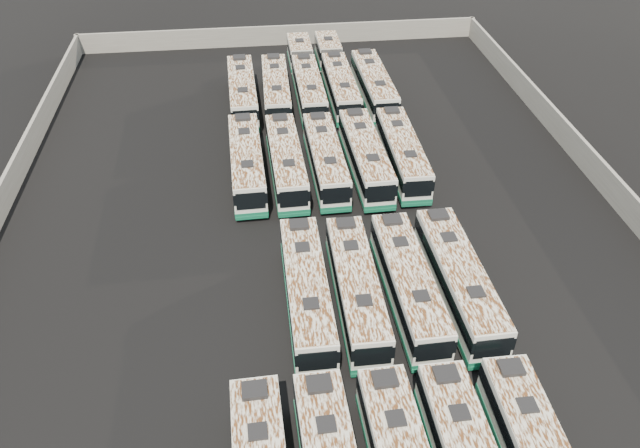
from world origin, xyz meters
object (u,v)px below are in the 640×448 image
at_px(bus_midback_far_right, 402,153).
at_px(bus_back_right, 336,75).
at_px(bus_back_far_left, 243,92).
at_px(bus_midback_far_left, 247,162).
at_px(bus_midfront_far_right, 459,280).
at_px(bus_midback_right, 365,156).
at_px(bus_back_far_right, 374,86).
at_px(bus_back_center, 306,77).
at_px(bus_midfront_left, 307,291).
at_px(bus_back_left, 276,90).
at_px(bus_midfront_center, 356,288).
at_px(bus_midback_center, 326,159).
at_px(bus_midfront_right, 408,284).
at_px(bus_midback_left, 286,161).

distance_m(bus_midback_far_right, bus_back_right, 15.71).
bearing_deg(bus_back_far_left, bus_midback_far_left, -91.04).
xyz_separation_m(bus_midfront_far_right, bus_midback_right, (-3.02, 14.79, -0.01)).
bearing_deg(bus_back_far_right, bus_back_center, 153.45).
bearing_deg(bus_back_center, bus_back_right, 1.65).
relative_size(bus_midfront_left, bus_midfront_far_right, 0.98).
height_order(bus_midback_right, bus_back_far_right, bus_back_far_right).
distance_m(bus_midfront_left, bus_midfront_far_right, 9.17).
bearing_deg(bus_back_right, bus_back_left, -154.94).
relative_size(bus_midfront_left, bus_midfront_center, 1.02).
height_order(bus_midback_far_right, bus_back_right, bus_midback_far_right).
bearing_deg(bus_midback_far_right, bus_midback_center, -177.71).
bearing_deg(bus_back_right, bus_midfront_center, -95.88).
height_order(bus_midfront_center, bus_midfront_right, bus_midfront_right).
relative_size(bus_midfront_right, bus_midback_right, 0.98).
distance_m(bus_midfront_far_right, bus_back_far_right, 27.32).
bearing_deg(bus_midback_center, bus_back_far_left, 115.22).
bearing_deg(bus_midback_far_right, bus_back_right, 102.12).
height_order(bus_midback_far_left, bus_back_far_left, bus_back_far_left).
height_order(bus_midback_right, bus_back_left, bus_midback_right).
bearing_deg(bus_midback_right, bus_midback_far_right, 3.19).
distance_m(bus_midfront_far_right, bus_midback_center, 16.08).
relative_size(bus_midfront_far_right, bus_back_far_right, 0.99).
relative_size(bus_midfront_right, bus_midfront_far_right, 0.97).
distance_m(bus_midfront_far_right, bus_midback_far_right, 15.02).
xyz_separation_m(bus_midfront_center, bus_back_center, (0.08, 30.22, -0.01)).
bearing_deg(bus_back_far_left, bus_midfront_left, -84.65).
bearing_deg(bus_midfront_far_right, bus_midback_center, 111.25).
height_order(bus_midfront_left, bus_back_center, bus_midfront_left).
height_order(bus_midback_left, bus_midback_far_right, bus_midback_left).
relative_size(bus_midback_left, bus_midback_far_right, 1.01).
bearing_deg(bus_midback_center, bus_midback_far_left, 177.69).
xyz_separation_m(bus_midfront_left, bus_back_right, (6.05, 30.21, -0.03)).
bearing_deg(bus_back_right, bus_back_far_left, -162.29).
xyz_separation_m(bus_midback_center, bus_back_far_right, (6.21, 12.47, 0.08)).
relative_size(bus_midback_center, bus_back_center, 0.65).
distance_m(bus_midback_center, bus_midback_right, 3.15).
bearing_deg(bus_midfront_right, bus_back_right, 88.99).
bearing_deg(bus_back_right, bus_midback_far_left, -120.80).
height_order(bus_midback_center, bus_back_left, bus_back_left).
distance_m(bus_midback_left, bus_back_far_right, 15.57).
height_order(bus_midback_left, bus_back_right, bus_midback_left).
height_order(bus_midback_right, bus_back_center, bus_midback_right).
bearing_deg(bus_back_center, bus_midfront_right, -84.29).
height_order(bus_midback_left, bus_back_center, bus_midback_left).
distance_m(bus_midback_right, bus_back_far_right, 12.90).
bearing_deg(bus_back_right, bus_midback_center, -101.14).
relative_size(bus_midback_right, bus_midback_far_right, 1.03).
bearing_deg(bus_midback_right, bus_midback_far_left, 177.49).
height_order(bus_midback_right, bus_back_right, bus_midback_right).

